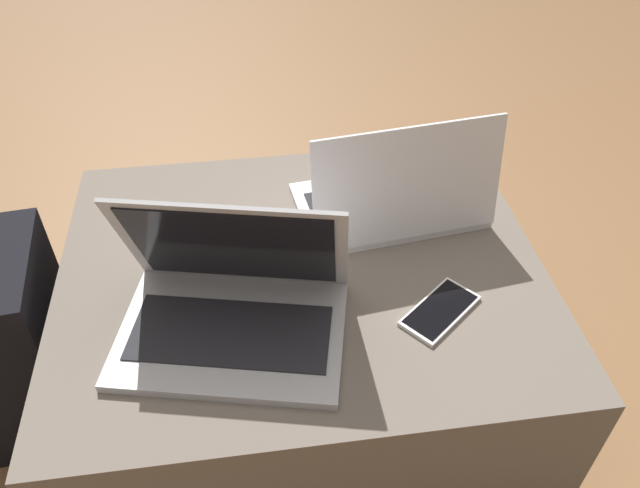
{
  "coord_description": "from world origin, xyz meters",
  "views": [
    {
      "loc": [
        -0.08,
        -0.84,
        1.2
      ],
      "look_at": [
        0.03,
        -0.03,
        0.47
      ],
      "focal_mm": 35.0,
      "sensor_mm": 36.0,
      "label": 1
    }
  ],
  "objects_px": {
    "laptop_near": "(233,303)",
    "laptop_far": "(394,198)",
    "backpack": "(10,345)",
    "cell_phone": "(440,311)"
  },
  "relations": [
    {
      "from": "laptop_near",
      "to": "backpack",
      "type": "bearing_deg",
      "value": 172.89
    },
    {
      "from": "laptop_near",
      "to": "laptop_far",
      "type": "bearing_deg",
      "value": 49.55
    },
    {
      "from": "laptop_near",
      "to": "cell_phone",
      "type": "height_order",
      "value": "laptop_near"
    },
    {
      "from": "laptop_near",
      "to": "laptop_far",
      "type": "xyz_separation_m",
      "value": [
        0.33,
        0.24,
        -0.0
      ]
    },
    {
      "from": "laptop_far",
      "to": "cell_phone",
      "type": "distance_m",
      "value": 0.27
    },
    {
      "from": "laptop_far",
      "to": "cell_phone",
      "type": "height_order",
      "value": "laptop_far"
    },
    {
      "from": "laptop_far",
      "to": "cell_phone",
      "type": "relative_size",
      "value": 2.42
    },
    {
      "from": "backpack",
      "to": "laptop_far",
      "type": "bearing_deg",
      "value": 89.61
    },
    {
      "from": "laptop_far",
      "to": "backpack",
      "type": "height_order",
      "value": "laptop_far"
    },
    {
      "from": "laptop_near",
      "to": "laptop_far",
      "type": "relative_size",
      "value": 1.08
    }
  ]
}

